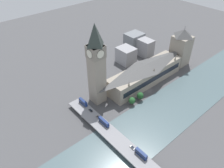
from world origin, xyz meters
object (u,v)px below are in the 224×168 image
road_bridge (120,143)px  double_decker_bus_rear (104,122)px  double_decker_bus_lead (83,102)px  double_decker_bus_mid (141,154)px  victoria_tower (181,47)px  car_northbound_mid (98,117)px  parliament_hall (146,73)px  car_southbound_lead (91,110)px  clock_tower (96,64)px  car_northbound_tail (132,147)px

road_bridge → double_decker_bus_rear: bearing=-5.7°
double_decker_bus_lead → double_decker_bus_mid: 74.26m
road_bridge → victoria_tower: bearing=-72.1°
double_decker_bus_lead → car_northbound_mid: 22.95m
road_bridge → double_decker_bus_lead: 55.22m
double_decker_bus_lead → double_decker_bus_mid: (-74.25, 0.25, -0.17)m
parliament_hall → double_decker_bus_rear: 79.20m
double_decker_bus_lead → car_southbound_lead: bearing=-179.9°
victoria_tower → double_decker_bus_rear: (-21.89, 136.94, -15.27)m
parliament_hall → double_decker_bus_mid: bearing=130.4°
road_bridge → car_southbound_lead: (43.16, -3.27, 1.58)m
car_northbound_mid → parliament_hall: bearing=-80.4°
parliament_hall → clock_tower: (10.19, 57.47, 30.33)m
road_bridge → double_decker_bus_lead: size_ratio=12.14×
parliament_hall → clock_tower: bearing=79.9°
victoria_tower → double_decker_bus_mid: bearing=115.2°
road_bridge → car_northbound_tail: bearing=-163.1°
double_decker_bus_lead → car_southbound_lead: (-11.84, -0.02, -2.11)m
clock_tower → double_decker_bus_lead: clock_tower is taller
clock_tower → road_bridge: bearing=159.3°
road_bridge → car_northbound_tail: size_ratio=28.85×
car_northbound_tail → car_southbound_lead: 53.54m
victoria_tower → double_decker_bus_rear: size_ratio=4.10×
double_decker_bus_mid → clock_tower: bearing=-13.5°
road_bridge → double_decker_bus_lead: (55.00, -3.25, 3.69)m
road_bridge → double_decker_bus_rear: 23.43m
clock_tower → car_northbound_mid: size_ratio=20.21×
victoria_tower → parliament_hall: bearing=90.1°
double_decker_bus_rear → road_bridge: bearing=174.3°
double_decker_bus_mid → car_northbound_tail: double_decker_bus_mid is taller
clock_tower → car_northbound_tail: 77.19m
clock_tower → victoria_tower: 120.49m
double_decker_bus_mid → car_northbound_tail: size_ratio=2.37×
road_bridge → double_decker_bus_mid: bearing=-171.1°
car_southbound_lead → victoria_tower: bearing=-89.3°
clock_tower → victoria_tower: size_ratio=1.63×
victoria_tower → car_southbound_lead: size_ratio=11.56×
parliament_hall → double_decker_bus_mid: 99.03m
double_decker_bus_mid → victoria_tower: bearing=-64.8°
double_decker_bus_mid → double_decker_bus_lead: bearing=-0.2°
road_bridge → car_northbound_tail: (-10.38, -3.15, 1.62)m
clock_tower → car_southbound_lead: 42.61m
clock_tower → road_bridge: clock_tower is taller
double_decker_bus_lead → double_decker_bus_mid: size_ratio=1.00×
parliament_hall → car_northbound_tail: size_ratio=20.94×
clock_tower → double_decker_bus_rear: bearing=150.0°
road_bridge → car_northbound_mid: (32.14, -3.11, 1.65)m
parliament_hall → road_bridge: (-44.88, 78.31, -8.20)m
double_decker_bus_mid → car_southbound_lead: 62.45m
car_northbound_tail → clock_tower: bearing=-15.1°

